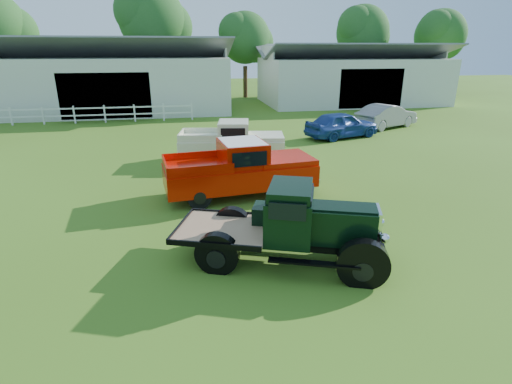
{
  "coord_description": "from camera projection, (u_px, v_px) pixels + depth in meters",
  "views": [
    {
      "loc": [
        -1.77,
        -9.37,
        4.96
      ],
      "look_at": [
        0.2,
        1.2,
        1.05
      ],
      "focal_mm": 28.0,
      "sensor_mm": 36.0,
      "label": 1
    }
  ],
  "objects": [
    {
      "name": "shed_left",
      "position": [
        114.0,
        75.0,
        32.51
      ],
      "size": [
        18.8,
        10.2,
        5.6
      ],
      "primitive_type": null,
      "color": "#B4B9A4",
      "rests_on": "ground"
    },
    {
      "name": "white_pickup",
      "position": [
        232.0,
        142.0,
        18.23
      ],
      "size": [
        5.14,
        2.68,
        1.8
      ],
      "primitive_type": null,
      "rotation": [
        0.0,
        0.0,
        -0.17
      ],
      "color": "beige",
      "rests_on": "ground"
    },
    {
      "name": "misc_car_blue",
      "position": [
        342.0,
        125.0,
        23.04
      ],
      "size": [
        4.74,
        3.0,
        1.5
      ],
      "primitive_type": "imported",
      "rotation": [
        0.0,
        0.0,
        1.87
      ],
      "color": "navy",
      "rests_on": "ground"
    },
    {
      "name": "vintage_flatbed",
      "position": [
        286.0,
        224.0,
        9.51
      ],
      "size": [
        5.37,
        3.57,
        1.98
      ],
      "primitive_type": null,
      "rotation": [
        0.0,
        0.0,
        -0.35
      ],
      "color": "black",
      "rests_on": "ground"
    },
    {
      "name": "red_pickup",
      "position": [
        240.0,
        168.0,
        13.92
      ],
      "size": [
        5.6,
        2.67,
        1.97
      ],
      "primitive_type": null,
      "rotation": [
        0.0,
        0.0,
        0.11
      ],
      "color": "#BD1302",
      "rests_on": "ground"
    },
    {
      "name": "tree_b",
      "position": [
        154.0,
        39.0,
        39.41
      ],
      "size": [
        6.9,
        6.9,
        11.5
      ],
      "primitive_type": null,
      "color": "#1E4D18",
      "rests_on": "ground"
    },
    {
      "name": "tree_d",
      "position": [
        361.0,
        47.0,
        43.46
      ],
      "size": [
        6.0,
        6.0,
        10.0
      ],
      "primitive_type": null,
      "color": "#1E4D18",
      "rests_on": "ground"
    },
    {
      "name": "shed_right",
      "position": [
        351.0,
        74.0,
        37.12
      ],
      "size": [
        16.8,
        9.2,
        5.2
      ],
      "primitive_type": null,
      "color": "#B4B9A4",
      "rests_on": "ground"
    },
    {
      "name": "ground",
      "position": [
        257.0,
        244.0,
        10.65
      ],
      "size": [
        120.0,
        120.0,
        0.0
      ],
      "primitive_type": "plane",
      "color": "#416318"
    },
    {
      "name": "tree_e",
      "position": [
        438.0,
        49.0,
        43.08
      ],
      "size": [
        5.7,
        5.7,
        9.5
      ],
      "primitive_type": null,
      "color": "#1E4D18",
      "rests_on": "ground"
    },
    {
      "name": "tree_c",
      "position": [
        245.0,
        52.0,
        40.47
      ],
      "size": [
        5.4,
        5.4,
        9.0
      ],
      "primitive_type": null,
      "color": "#1E4D18",
      "rests_on": "ground"
    },
    {
      "name": "misc_car_grey",
      "position": [
        386.0,
        116.0,
        25.9
      ],
      "size": [
        4.83,
        3.44,
        1.51
      ],
      "primitive_type": "imported",
      "rotation": [
        0.0,
        0.0,
        2.02
      ],
      "color": "gray",
      "rests_on": "ground"
    },
    {
      "name": "fence_rail",
      "position": [
        90.0,
        114.0,
        27.55
      ],
      "size": [
        14.2,
        0.16,
        1.2
      ],
      "primitive_type": null,
      "color": "white",
      "rests_on": "ground"
    }
  ]
}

